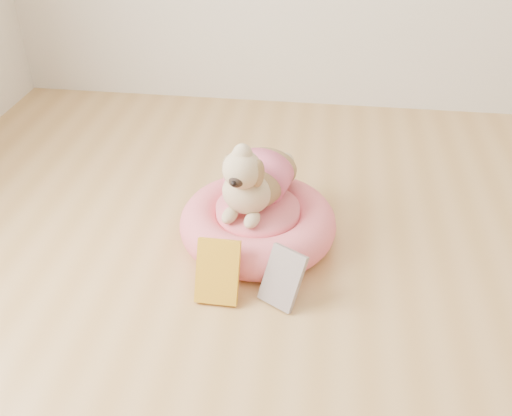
# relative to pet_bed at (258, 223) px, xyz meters

# --- Properties ---
(pet_bed) EXTENTS (0.57, 0.57, 0.15)m
(pet_bed) POSITION_rel_pet_bed_xyz_m (0.00, 0.00, 0.00)
(pet_bed) COLOR #DE5769
(pet_bed) RESTS_ON floor
(dog) EXTENTS (0.36, 0.46, 0.30)m
(dog) POSITION_rel_pet_bed_xyz_m (-0.02, 0.02, 0.23)
(dog) COLOR brown
(dog) RESTS_ON pet_bed
(book_yellow) EXTENTS (0.14, 0.13, 0.20)m
(book_yellow) POSITION_rel_pet_bed_xyz_m (-0.09, -0.31, 0.03)
(book_yellow) COLOR yellow
(book_yellow) RESTS_ON floor
(book_white) EXTENTS (0.16, 0.15, 0.18)m
(book_white) POSITION_rel_pet_bed_xyz_m (0.12, -0.31, 0.02)
(book_white) COLOR white
(book_white) RESTS_ON floor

